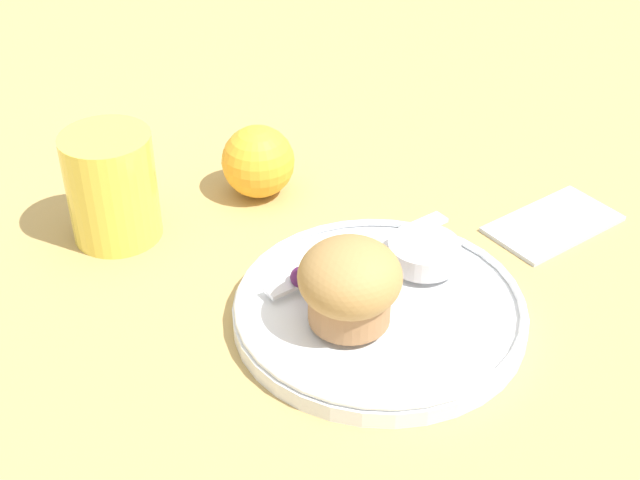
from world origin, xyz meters
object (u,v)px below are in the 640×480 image
(muffin, at_px, (350,284))
(juice_glass, at_px, (112,187))
(butter_knife, at_px, (360,253))
(orange_fruit, at_px, (258,161))

(muffin, xyz_separation_m, juice_glass, (-0.08, 0.23, -0.00))
(butter_knife, distance_m, juice_glass, 0.22)
(muffin, bearing_deg, orange_fruit, 74.96)
(butter_knife, relative_size, juice_glass, 1.85)
(orange_fruit, distance_m, juice_glass, 0.14)
(muffin, bearing_deg, juice_glass, 109.29)
(butter_knife, relative_size, orange_fruit, 2.67)
(muffin, relative_size, juice_glass, 0.78)
(butter_knife, bearing_deg, muffin, -134.44)
(butter_knife, distance_m, orange_fruit, 0.16)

